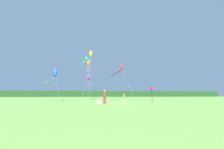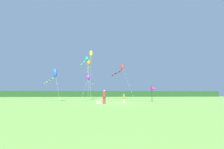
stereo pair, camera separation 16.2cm
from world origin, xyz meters
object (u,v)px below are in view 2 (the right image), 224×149
Objects in this scene: kite_orange at (89,64)px; banner_flag_pole at (154,89)px; kite_purple at (89,78)px; kite_blue at (54,74)px; cooler_box at (99,102)px; person_adult at (104,96)px; kite_cyan at (86,59)px; kite_yellow at (91,54)px; kite_red at (121,69)px; person_child at (124,98)px.

banner_flag_pole is at bearing -50.27° from kite_orange.
kite_orange is at bearing 95.18° from kite_purple.
banner_flag_pole is 0.45× the size of kite_blue.
cooler_box is 0.05× the size of kite_orange.
kite_orange is at bearing 100.88° from person_adult.
kite_cyan reaches higher than cooler_box.
banner_flag_pole is 19.25m from kite_yellow.
kite_yellow is at bearing 68.09° from kite_cyan.
person_adult is 0.23× the size of kite_purple.
kite_purple is (-2.36, 11.90, 4.63)m from cooler_box.
kite_purple is at bearing -91.53° from kite_yellow.
banner_flag_pole is at bearing -46.63° from kite_yellow.
kite_red is at bearing -22.71° from kite_orange.
kite_cyan is (-0.94, -2.35, -1.70)m from kite_yellow.
kite_orange reaches higher than kite_blue.
person_adult is 17.32m from kite_cyan.
cooler_box is 19.96m from kite_yellow.
kite_blue is (-13.48, -9.04, -2.78)m from kite_red.
kite_orange is (-6.61, 18.33, 8.61)m from person_child.
kite_orange reaches higher than cooler_box.
kite_cyan is 4.95m from kite_orange.
kite_cyan is at bearing 56.56° from kite_blue.
kite_red is at bearing 71.11° from cooler_box.
cooler_box is 17.96m from kite_red.
person_child is 13.40m from kite_purple.
kite_yellow is 1.18× the size of kite_orange.
kite_red is at bearing 25.06° from kite_purple.
person_child is at bearing -63.12° from kite_cyan.
banner_flag_pole is 0.22× the size of kite_yellow.
kite_blue is at bearing 142.23° from person_adult.
kite_cyan is at bearing -92.16° from kite_orange.
cooler_box is at bearing -78.78° from kite_purple.
banner_flag_pole is 17.91m from kite_blue.
kite_blue is 7.98m from kite_purple.
kite_red is 0.89× the size of kite_cyan.
kite_yellow is 1.18× the size of kite_cyan.
kite_red is 9.16m from kite_orange.
kite_orange is (-3.73, 19.42, 8.30)m from person_adult.
kite_orange is (-3.00, 18.95, 9.16)m from cooler_box.
kite_purple reaches higher than cooler_box.
person_child is at bearing 20.66° from person_adult.
kite_blue reaches higher than person_child.
kite_red is at bearing 74.03° from person_adult.
banner_flag_pole is at bearing 23.48° from cooler_box.
kite_red reaches higher than banner_flag_pole.
kite_red is 16.46m from kite_blue.
person_adult reaches higher than cooler_box.
kite_purple is at bearing -154.94° from kite_red.
person_child is 3.70m from cooler_box.
person_child is at bearing -26.30° from kite_blue.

